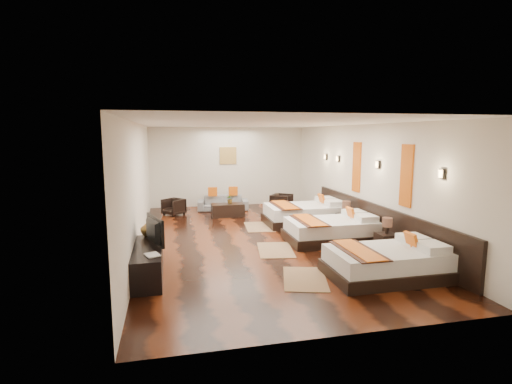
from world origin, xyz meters
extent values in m
cube|color=black|center=(0.00, 0.00, 0.00)|extent=(5.50, 9.50, 0.01)
cube|color=white|center=(0.00, 0.00, 2.80)|extent=(5.50, 9.50, 0.01)
cube|color=silver|center=(0.00, 4.75, 1.40)|extent=(5.50, 0.01, 2.80)
cube|color=silver|center=(-2.75, 0.00, 1.40)|extent=(0.01, 9.50, 2.80)
cube|color=silver|center=(2.75, 0.00, 1.40)|extent=(0.01, 9.50, 2.80)
cube|color=black|center=(2.71, -0.80, 0.45)|extent=(0.08, 6.60, 0.90)
cube|color=black|center=(1.67, -3.00, 0.11)|extent=(2.09, 1.29, 0.22)
cube|color=white|center=(1.67, -3.00, 0.37)|extent=(1.99, 1.19, 0.30)
cube|color=#DC5F0F|center=(2.17, -3.00, 0.64)|extent=(0.16, 0.32, 0.32)
cube|color=#38190F|center=(1.12, -3.00, 0.53)|extent=(0.55, 1.31, 0.02)
cube|color=#DC5F0F|center=(1.12, -3.00, 0.54)|extent=(0.38, 1.31, 0.02)
cube|color=black|center=(1.67, -0.58, 0.11)|extent=(2.13, 1.32, 0.22)
cube|color=white|center=(1.67, -0.58, 0.38)|extent=(2.03, 1.22, 0.30)
cube|color=#DC5F0F|center=(2.18, -0.58, 0.65)|extent=(0.16, 0.32, 0.33)
cube|color=#38190F|center=(1.11, -0.58, 0.54)|extent=(0.56, 1.34, 0.02)
cube|color=#DC5F0F|center=(1.11, -0.58, 0.55)|extent=(0.39, 1.34, 0.02)
cube|color=black|center=(1.67, 1.31, 0.12)|extent=(2.24, 1.39, 0.23)
cube|color=white|center=(1.67, 1.31, 0.39)|extent=(2.13, 1.28, 0.32)
cube|color=#DC5F0F|center=(2.20, 1.31, 0.68)|extent=(0.17, 0.34, 0.34)
cube|color=#38190F|center=(1.08, 1.31, 0.56)|extent=(0.59, 1.41, 0.02)
cube|color=#DC5F0F|center=(1.08, 1.31, 0.58)|extent=(0.40, 1.41, 0.02)
cube|color=black|center=(2.44, -1.73, 0.22)|extent=(0.40, 0.40, 0.44)
cylinder|color=black|center=(2.44, -1.73, 0.53)|extent=(0.07, 0.07, 0.18)
cylinder|color=#3F2619|center=(2.44, -1.73, 0.69)|extent=(0.21, 0.21, 0.19)
cube|color=black|center=(2.44, 0.24, 0.23)|extent=(0.41, 0.41, 0.46)
cylinder|color=black|center=(2.44, 0.24, 0.55)|extent=(0.07, 0.07, 0.18)
cylinder|color=#3F2619|center=(2.44, 0.24, 0.71)|extent=(0.22, 0.22, 0.20)
cube|color=olive|center=(0.22, -2.78, 0.01)|extent=(1.05, 1.36, 0.01)
cube|color=olive|center=(0.17, -0.99, 0.01)|extent=(0.93, 1.30, 0.01)
cube|color=olive|center=(0.32, 1.21, 0.01)|extent=(0.86, 1.27, 0.01)
cube|color=black|center=(-2.50, -2.04, 0.28)|extent=(0.50, 1.80, 0.55)
imported|color=black|center=(-2.45, -1.85, 0.80)|extent=(0.40, 0.87, 0.51)
imported|color=black|center=(-2.50, -2.62, 0.56)|extent=(0.30, 0.35, 0.03)
imported|color=brown|center=(-2.50, -1.27, 0.73)|extent=(0.35, 0.35, 0.35)
imported|color=slate|center=(-0.32, 3.87, 0.25)|extent=(1.76, 0.86, 0.49)
imported|color=black|center=(-1.97, 3.37, 0.27)|extent=(0.82, 0.82, 0.53)
imported|color=black|center=(1.56, 3.21, 0.29)|extent=(0.89, 0.89, 0.59)
cube|color=black|center=(-0.32, 2.82, 0.20)|extent=(1.01, 0.51, 0.40)
imported|color=#2F5B1E|center=(-0.23, 2.89, 0.54)|extent=(0.29, 0.26, 0.28)
cube|color=#D86014|center=(2.73, -1.90, 1.70)|extent=(0.04, 0.40, 1.30)
cube|color=#D86014|center=(2.73, 0.30, 1.70)|extent=(0.04, 0.40, 1.30)
cube|color=black|center=(2.71, -3.00, 1.85)|extent=(0.06, 0.12, 0.18)
cube|color=#FFD18C|center=(2.68, -3.00, 1.85)|extent=(0.02, 0.10, 0.14)
cube|color=black|center=(2.71, -0.80, 1.85)|extent=(0.06, 0.12, 0.18)
cube|color=#FFD18C|center=(2.68, -0.80, 1.85)|extent=(0.02, 0.10, 0.14)
cube|color=black|center=(2.71, 1.40, 1.85)|extent=(0.06, 0.12, 0.18)
cube|color=#FFD18C|center=(2.68, 1.40, 1.85)|extent=(0.02, 0.10, 0.14)
cube|color=black|center=(2.71, 2.30, 1.85)|extent=(0.06, 0.12, 0.18)
cube|color=#FFD18C|center=(2.68, 2.30, 1.85)|extent=(0.02, 0.10, 0.14)
cube|color=#AD873F|center=(0.00, 4.73, 1.80)|extent=(0.60, 0.04, 0.60)
camera|label=1|loc=(-2.09, -9.04, 2.55)|focal=27.28mm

